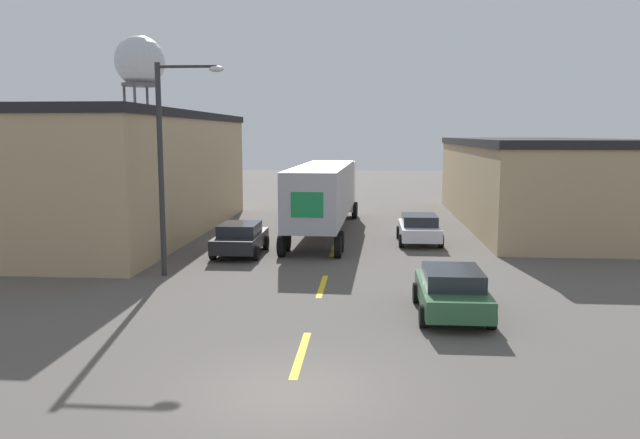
{
  "coord_description": "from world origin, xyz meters",
  "views": [
    {
      "loc": [
        1.63,
        -12.24,
        5.33
      ],
      "look_at": [
        -0.5,
        14.41,
        1.66
      ],
      "focal_mm": 35.0,
      "sensor_mm": 36.0,
      "label": 1
    }
  ],
  "objects_px": {
    "semi_truck": "(326,191)",
    "street_lamp": "(168,154)",
    "water_tower": "(140,64)",
    "parked_car_right_near": "(452,290)",
    "parked_car_right_far": "(419,228)",
    "parked_car_left_far": "(240,238)"
  },
  "relations": [
    {
      "from": "parked_car_right_far",
      "to": "water_tower",
      "type": "distance_m",
      "value": 45.1
    },
    {
      "from": "semi_truck",
      "to": "parked_car_right_near",
      "type": "distance_m",
      "value": 16.12
    },
    {
      "from": "water_tower",
      "to": "semi_truck",
      "type": "bearing_deg",
      "value": -55.42
    },
    {
      "from": "parked_car_right_near",
      "to": "parked_car_left_far",
      "type": "xyz_separation_m",
      "value": [
        -8.17,
        8.78,
        0.0
      ]
    },
    {
      "from": "parked_car_right_near",
      "to": "water_tower",
      "type": "xyz_separation_m",
      "value": [
        -26.55,
        46.84,
        11.88
      ]
    },
    {
      "from": "parked_car_right_far",
      "to": "semi_truck",
      "type": "bearing_deg",
      "value": 148.67
    },
    {
      "from": "water_tower",
      "to": "street_lamp",
      "type": "relative_size",
      "value": 1.96
    },
    {
      "from": "semi_truck",
      "to": "street_lamp",
      "type": "height_order",
      "value": "street_lamp"
    },
    {
      "from": "water_tower",
      "to": "street_lamp",
      "type": "bearing_deg",
      "value": -68.56
    },
    {
      "from": "parked_car_right_far",
      "to": "parked_car_left_far",
      "type": "xyz_separation_m",
      "value": [
        -8.17,
        -3.6,
        0.0
      ]
    },
    {
      "from": "parked_car_right_near",
      "to": "parked_car_right_far",
      "type": "bearing_deg",
      "value": 90.0
    },
    {
      "from": "parked_car_left_far",
      "to": "water_tower",
      "type": "bearing_deg",
      "value": 115.78
    },
    {
      "from": "parked_car_left_far",
      "to": "street_lamp",
      "type": "height_order",
      "value": "street_lamp"
    },
    {
      "from": "water_tower",
      "to": "street_lamp",
      "type": "distance_m",
      "value": 46.25
    },
    {
      "from": "semi_truck",
      "to": "street_lamp",
      "type": "distance_m",
      "value": 12.22
    },
    {
      "from": "semi_truck",
      "to": "parked_car_right_far",
      "type": "xyz_separation_m",
      "value": [
        4.82,
        -2.93,
        -1.54
      ]
    },
    {
      "from": "parked_car_right_far",
      "to": "street_lamp",
      "type": "xyz_separation_m",
      "value": [
        -9.9,
        -7.94,
        3.85
      ]
    },
    {
      "from": "parked_car_right_far",
      "to": "parked_car_right_near",
      "type": "xyz_separation_m",
      "value": [
        0.0,
        -12.38,
        0.0
      ]
    },
    {
      "from": "parked_car_right_near",
      "to": "street_lamp",
      "type": "distance_m",
      "value": 11.51
    },
    {
      "from": "parked_car_right_near",
      "to": "water_tower",
      "type": "distance_m",
      "value": 55.14
    },
    {
      "from": "parked_car_right_near",
      "to": "street_lamp",
      "type": "height_order",
      "value": "street_lamp"
    },
    {
      "from": "street_lamp",
      "to": "semi_truck",
      "type": "bearing_deg",
      "value": 64.94
    }
  ]
}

